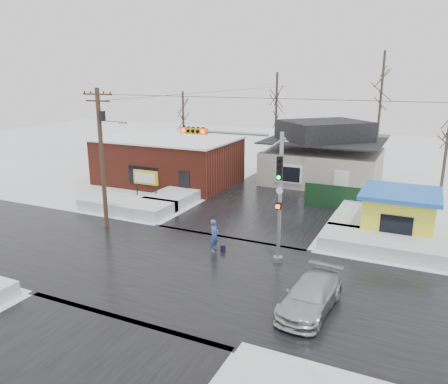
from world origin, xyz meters
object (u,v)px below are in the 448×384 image
at_px(traffic_signal, 252,177).
at_px(pedestrian, 214,236).
at_px(utility_pole, 102,151).
at_px(kiosk, 399,213).
at_px(car, 310,296).
at_px(marquee_sign, 146,178).

relative_size(traffic_signal, pedestrian, 3.75).
height_order(traffic_signal, utility_pole, utility_pole).
relative_size(traffic_signal, kiosk, 1.52).
bearing_deg(car, marquee_sign, 150.22).
bearing_deg(traffic_signal, pedestrian, -177.82).
height_order(marquee_sign, pedestrian, marquee_sign).
height_order(utility_pole, marquee_sign, utility_pole).
height_order(utility_pole, pedestrian, utility_pole).
relative_size(pedestrian, car, 0.41).
distance_m(utility_pole, kiosk, 18.95).
bearing_deg(kiosk, marquee_sign, -178.45).
relative_size(utility_pole, pedestrian, 4.82).
bearing_deg(utility_pole, pedestrian, -4.31).
distance_m(marquee_sign, kiosk, 18.51).
xyz_separation_m(utility_pole, pedestrian, (8.18, -0.62, -4.18)).
relative_size(marquee_sign, pedestrian, 1.37).
bearing_deg(marquee_sign, car, -33.97).
distance_m(traffic_signal, kiosk, 10.43).
bearing_deg(traffic_signal, utility_pole, 177.05).
height_order(utility_pole, kiosk, utility_pole).
bearing_deg(kiosk, traffic_signal, -135.16).
height_order(traffic_signal, marquee_sign, traffic_signal).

